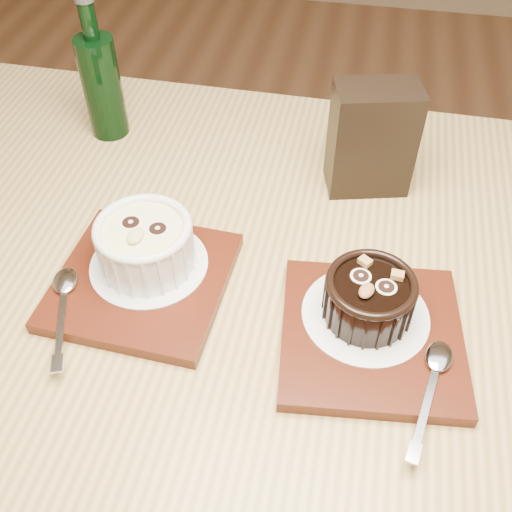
{
  "coord_description": "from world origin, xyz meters",
  "views": [
    {
      "loc": [
        -0.11,
        -0.4,
        1.25
      ],
      "look_at": [
        -0.19,
        0.0,
        0.81
      ],
      "focal_mm": 42.0,
      "sensor_mm": 36.0,
      "label": 1
    }
  ],
  "objects_px": {
    "ramekin_white": "(145,243)",
    "tray_right": "(371,336)",
    "green_bottle": "(102,84)",
    "tray_left": "(143,281)",
    "table": "(253,340)",
    "condiment_stand": "(372,139)",
    "ramekin_dark": "(369,296)"
  },
  "relations": [
    {
      "from": "table",
      "to": "tray_left",
      "type": "relative_size",
      "value": 6.72
    },
    {
      "from": "ramekin_white",
      "to": "tray_right",
      "type": "xyz_separation_m",
      "value": [
        0.25,
        -0.04,
        -0.04
      ]
    },
    {
      "from": "tray_left",
      "to": "tray_right",
      "type": "height_order",
      "value": "same"
    },
    {
      "from": "ramekin_white",
      "to": "ramekin_dark",
      "type": "height_order",
      "value": "ramekin_white"
    },
    {
      "from": "tray_right",
      "to": "green_bottle",
      "type": "bearing_deg",
      "value": 142.65
    },
    {
      "from": "ramekin_dark",
      "to": "condiment_stand",
      "type": "relative_size",
      "value": 0.65
    },
    {
      "from": "table",
      "to": "condiment_stand",
      "type": "relative_size",
      "value": 8.65
    },
    {
      "from": "table",
      "to": "ramekin_white",
      "type": "relative_size",
      "value": 11.66
    },
    {
      "from": "condiment_stand",
      "to": "green_bottle",
      "type": "bearing_deg",
      "value": 172.37
    },
    {
      "from": "ramekin_dark",
      "to": "table",
      "type": "bearing_deg",
      "value": -169.24
    },
    {
      "from": "ramekin_dark",
      "to": "condiment_stand",
      "type": "height_order",
      "value": "condiment_stand"
    },
    {
      "from": "tray_right",
      "to": "condiment_stand",
      "type": "xyz_separation_m",
      "value": [
        -0.02,
        0.25,
        0.06
      ]
    },
    {
      "from": "tray_right",
      "to": "green_bottle",
      "type": "height_order",
      "value": "green_bottle"
    },
    {
      "from": "condiment_stand",
      "to": "tray_right",
      "type": "bearing_deg",
      "value": -84.58
    },
    {
      "from": "table",
      "to": "tray_left",
      "type": "distance_m",
      "value": 0.16
    },
    {
      "from": "ramekin_dark",
      "to": "green_bottle",
      "type": "height_order",
      "value": "green_bottle"
    },
    {
      "from": "table",
      "to": "ramekin_dark",
      "type": "bearing_deg",
      "value": -9.86
    },
    {
      "from": "table",
      "to": "ramekin_white",
      "type": "bearing_deg",
      "value": 178.22
    },
    {
      "from": "tray_left",
      "to": "ramekin_white",
      "type": "relative_size",
      "value": 1.73
    },
    {
      "from": "table",
      "to": "ramekin_dark",
      "type": "xyz_separation_m",
      "value": [
        0.12,
        -0.02,
        0.14
      ]
    },
    {
      "from": "green_bottle",
      "to": "condiment_stand",
      "type": "bearing_deg",
      "value": -7.63
    },
    {
      "from": "ramekin_white",
      "to": "green_bottle",
      "type": "distance_m",
      "value": 0.29
    },
    {
      "from": "ramekin_white",
      "to": "tray_right",
      "type": "bearing_deg",
      "value": -3.37
    },
    {
      "from": "table",
      "to": "ramekin_dark",
      "type": "height_order",
      "value": "ramekin_dark"
    },
    {
      "from": "ramekin_white",
      "to": "tray_left",
      "type": "bearing_deg",
      "value": -91.21
    },
    {
      "from": "ramekin_white",
      "to": "green_bottle",
      "type": "relative_size",
      "value": 0.53
    },
    {
      "from": "ramekin_white",
      "to": "tray_right",
      "type": "distance_m",
      "value": 0.25
    },
    {
      "from": "tray_left",
      "to": "ramekin_white",
      "type": "bearing_deg",
      "value": 82.09
    },
    {
      "from": "tray_left",
      "to": "ramekin_dark",
      "type": "relative_size",
      "value": 1.99
    },
    {
      "from": "tray_left",
      "to": "green_bottle",
      "type": "bearing_deg",
      "value": 117.11
    },
    {
      "from": "ramekin_dark",
      "to": "green_bottle",
      "type": "bearing_deg",
      "value": 164.48
    },
    {
      "from": "green_bottle",
      "to": "table",
      "type": "bearing_deg",
      "value": -44.81
    }
  ]
}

